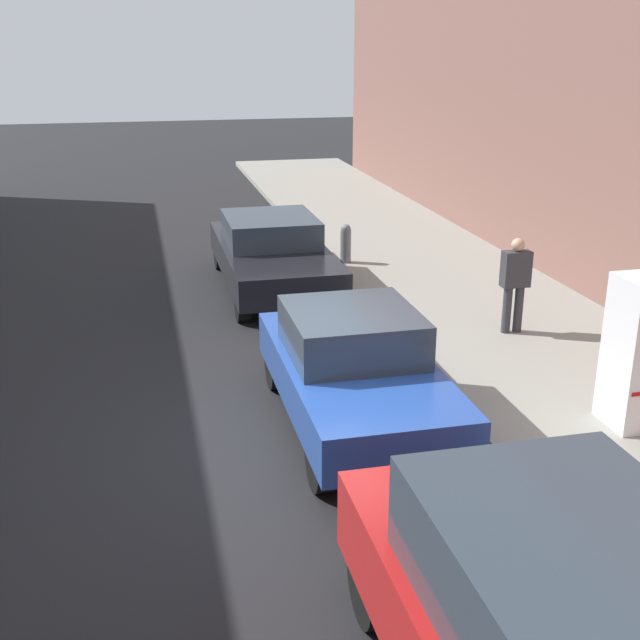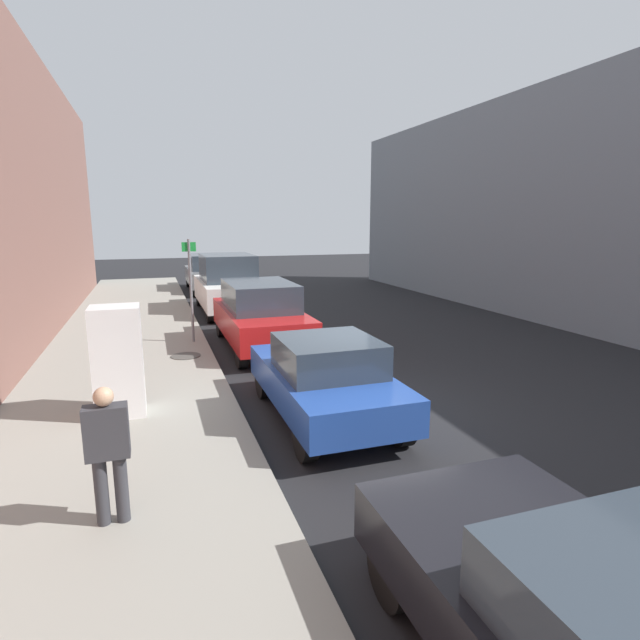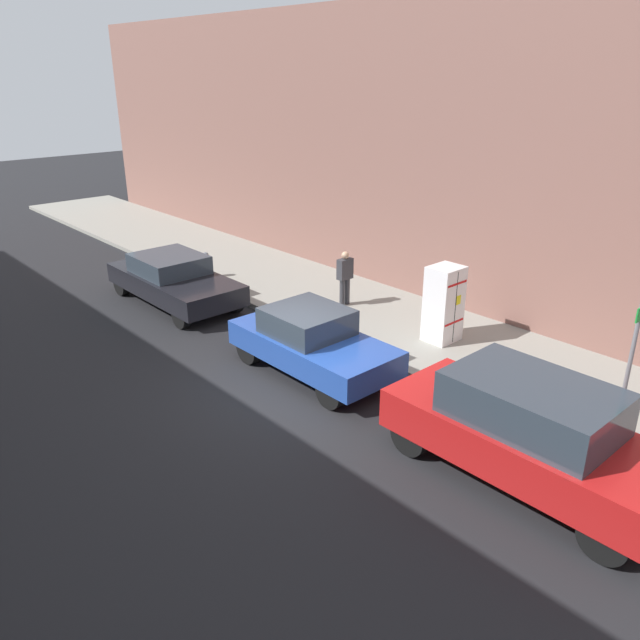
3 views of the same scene
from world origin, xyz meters
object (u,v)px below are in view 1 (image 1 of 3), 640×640
fire_hydrant (346,243)px  pedestrian_walking_far (515,280)px  parked_hatchback_blue (355,369)px  parked_sedan_dark (272,253)px

fire_hydrant → pedestrian_walking_far: 4.88m
parked_hatchback_blue → parked_sedan_dark: bearing=-90.0°
fire_hydrant → parked_sedan_dark: (1.71, 1.02, 0.15)m
fire_hydrant → parked_hatchback_blue: parked_hatchback_blue is taller
fire_hydrant → pedestrian_walking_far: (-1.49, 4.63, 0.44)m
pedestrian_walking_far → parked_sedan_dark: pedestrian_walking_far is taller
parked_sedan_dark → parked_hatchback_blue: 5.87m
fire_hydrant → pedestrian_walking_far: bearing=107.8°
parked_sedan_dark → parked_hatchback_blue: (0.00, 5.87, 0.03)m
parked_sedan_dark → parked_hatchback_blue: parked_hatchback_blue is taller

